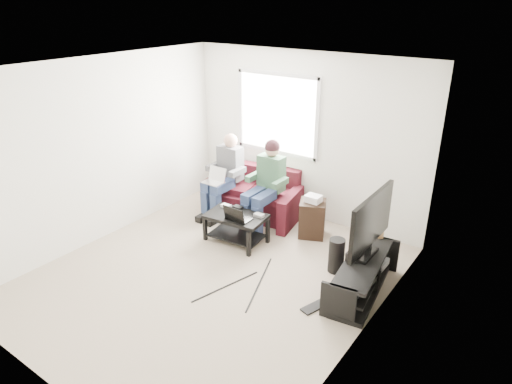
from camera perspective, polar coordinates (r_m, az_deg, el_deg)
floor at (r=6.00m, az=-5.45°, el=-10.31°), size 4.50×4.50×0.00m
ceiling at (r=5.05m, az=-6.60°, el=15.05°), size 4.50×4.50×0.00m
wall_back at (r=7.13m, az=6.08°, el=6.80°), size 4.50×0.00×4.50m
wall_front at (r=4.18m, az=-26.92°, el=-8.35°), size 4.50×0.00×4.50m
wall_left at (r=6.82m, az=-18.77°, el=4.89°), size 0.00×4.50×4.50m
wall_right at (r=4.44m, az=13.92°, el=-4.44°), size 0.00×4.50×4.50m
window at (r=7.29m, az=2.66°, el=9.71°), size 1.48×0.04×1.28m
sofa at (r=7.47m, az=-0.24°, el=-0.57°), size 1.75×0.98×0.76m
person_left at (r=7.35m, az=-3.95°, el=2.49°), size 0.40×0.70×1.30m
person_right at (r=6.89m, az=1.29°, el=1.63°), size 0.40×0.71×1.35m
laptop_silver at (r=7.17m, az=-5.30°, el=1.62°), size 0.32×0.22×0.24m
coffee_table at (r=6.60m, az=-2.51°, el=-3.75°), size 0.91×0.61×0.43m
laptop_black at (r=6.37m, az=-2.13°, el=-2.44°), size 0.34×0.24×0.24m
controller_a at (r=6.78m, az=-3.77°, el=-1.74°), size 0.14×0.09×0.04m
controller_b at (r=6.72m, az=-2.26°, el=-1.94°), size 0.14×0.09×0.04m
controller_c at (r=6.48m, az=0.38°, el=-2.92°), size 0.14×0.09×0.04m
tv_stand at (r=5.72m, az=13.13°, el=-10.37°), size 0.59×1.40×0.45m
tv at (r=5.45m, az=14.20°, el=-3.66°), size 0.12×1.10×0.81m
soundbar at (r=5.68m, az=12.70°, el=-7.05°), size 0.12×0.50×0.10m
drink_cup at (r=6.09m, az=15.33°, el=-5.02°), size 0.08×0.08×0.12m
console_white at (r=5.37m, az=11.47°, el=-11.78°), size 0.30×0.22×0.06m
console_grey at (r=5.92m, az=14.37°, el=-8.37°), size 0.34×0.26×0.08m
console_black at (r=5.64m, az=13.00°, el=-10.00°), size 0.38×0.30×0.07m
subwoofer at (r=6.03m, az=10.01°, el=-7.81°), size 0.20×0.20×0.47m
keyboard_floor at (r=5.49m, az=7.57°, el=-13.92°), size 0.25×0.42×0.02m
end_table at (r=6.81m, az=7.04°, el=-3.20°), size 0.37×0.37×0.65m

